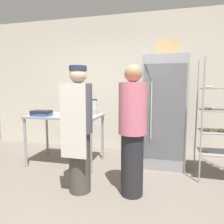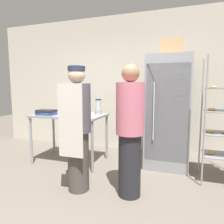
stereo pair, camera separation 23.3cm
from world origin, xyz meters
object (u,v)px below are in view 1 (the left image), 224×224
baking_rack (222,121)px  person_customer (133,130)px  refrigerator (163,112)px  donut_box (72,112)px  blender_pitcher (95,108)px  cardboard_storage_box (167,49)px  person_baker (79,128)px  binder_stack (41,113)px

baking_rack → person_customer: 1.40m
refrigerator → donut_box: bearing=-168.2°
donut_box → blender_pitcher: bearing=17.8°
blender_pitcher → cardboard_storage_box: bearing=8.9°
donut_box → person_customer: person_customer is taller
refrigerator → person_baker: refrigerator is taller
binder_stack → refrigerator: bearing=16.6°
blender_pitcher → refrigerator: bearing=9.8°
binder_stack → cardboard_storage_box: 2.36m
blender_pitcher → cardboard_storage_box: cardboard_storage_box is taller
cardboard_storage_box → binder_stack: bearing=-164.0°
baking_rack → cardboard_storage_box: 1.43m
blender_pitcher → person_customer: (0.81, -0.97, -0.17)m
donut_box → person_baker: bearing=-60.6°
person_customer → baking_rack: bearing=32.3°
baking_rack → binder_stack: 2.81m
person_baker → person_customer: 0.67m
person_customer → donut_box: bearing=144.4°
blender_pitcher → person_customer: 1.28m
baking_rack → donut_box: bearing=177.5°
donut_box → person_customer: size_ratio=0.18×
refrigerator → baking_rack: (0.81, -0.43, -0.07)m
person_baker → person_customer: size_ratio=0.99×
person_baker → binder_stack: bearing=145.2°
refrigerator → cardboard_storage_box: 1.05m
cardboard_storage_box → refrigerator: bearing=158.6°
donut_box → blender_pitcher: (0.38, 0.12, 0.07)m
refrigerator → person_customer: 1.24m
cardboard_storage_box → person_baker: 2.00m
blender_pitcher → person_customer: person_customer is taller
person_customer → blender_pitcher: bearing=129.7°
baking_rack → blender_pitcher: bearing=173.6°
cardboard_storage_box → baking_rack: bearing=-28.1°
donut_box → person_baker: person_baker is taller
refrigerator → person_baker: size_ratio=1.16×
blender_pitcher → cardboard_storage_box: 1.58m
blender_pitcher → donut_box: bearing=-162.2°
refrigerator → donut_box: (-1.56, -0.33, -0.01)m
person_customer → person_baker: bearing=-173.1°
donut_box → person_customer: (1.19, -0.85, -0.09)m
refrigerator → blender_pitcher: size_ratio=6.86×
baking_rack → binder_stack: (-2.80, -0.17, 0.05)m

